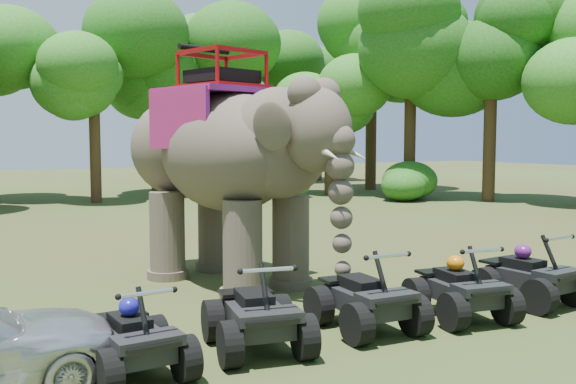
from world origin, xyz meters
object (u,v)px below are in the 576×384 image
atv_2 (366,289)px  atv_3 (460,281)px  atv_1 (257,305)px  atv_0 (133,329)px  atv_4 (530,268)px  elephant (227,165)px

atv_2 → atv_3: 1.74m
atv_1 → atv_3: bearing=7.8°
atv_0 → atv_1: atv_1 is taller
atv_3 → atv_4: 1.80m
elephant → atv_2: elephant is taller
atv_4 → elephant: bearing=129.6°
atv_1 → atv_4: (5.40, 0.04, 0.00)m
elephant → atv_3: 5.17m
atv_3 → elephant: bearing=127.1°
elephant → atv_3: (2.37, -4.24, -1.78)m
elephant → atv_4: size_ratio=3.29×
atv_0 → atv_3: 5.38m
elephant → atv_4: bearing=-61.8°
atv_0 → atv_2: bearing=-0.8°
elephant → atv_0: (-3.01, -4.28, -1.81)m
atv_1 → atv_3: size_ratio=1.02×
atv_0 → atv_3: atv_3 is taller
atv_0 → atv_1: 1.77m
atv_4 → atv_1: bearing=174.5°
atv_3 → atv_0: bearing=-171.7°
atv_1 → atv_3: (3.61, -0.13, -0.01)m
elephant → atv_2: 4.46m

